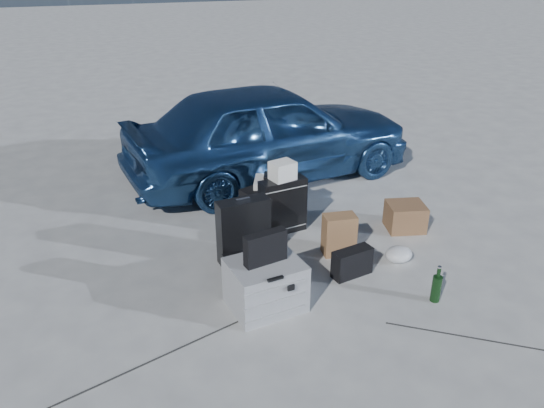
# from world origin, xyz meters

# --- Properties ---
(ground) EXTENTS (60.00, 60.00, 0.00)m
(ground) POSITION_xyz_m (0.00, 0.00, 0.00)
(ground) COLOR beige
(ground) RESTS_ON ground
(car) EXTENTS (4.05, 2.08, 1.32)m
(car) POSITION_xyz_m (0.34, 2.60, 0.66)
(car) COLOR #2F5D97
(car) RESTS_ON ground
(pelican_case) EXTENTS (0.67, 0.58, 0.45)m
(pelican_case) POSITION_xyz_m (-0.64, -0.18, 0.22)
(pelican_case) COLOR #A2A4A7
(pelican_case) RESTS_ON ground
(laptop_bag) EXTENTS (0.39, 0.17, 0.28)m
(laptop_bag) POSITION_xyz_m (-0.64, -0.17, 0.59)
(laptop_bag) COLOR black
(laptop_bag) RESTS_ON pelican_case
(briefcase) EXTENTS (0.48, 0.15, 0.37)m
(briefcase) POSITION_xyz_m (-0.69, 0.17, 0.18)
(briefcase) COLOR black
(briefcase) RESTS_ON ground
(suitcase_left) EXTENTS (0.53, 0.24, 0.67)m
(suitcase_left) POSITION_xyz_m (-0.60, 0.62, 0.34)
(suitcase_left) COLOR black
(suitcase_left) RESTS_ON ground
(suitcase_right) EXTENTS (0.54, 0.26, 0.62)m
(suitcase_right) POSITION_xyz_m (-0.03, 1.08, 0.31)
(suitcase_right) COLOR black
(suitcase_right) RESTS_ON ground
(white_carton) EXTENTS (0.29, 0.26, 0.20)m
(white_carton) POSITION_xyz_m (-0.02, 1.09, 0.72)
(white_carton) COLOR white
(white_carton) RESTS_ON suitcase_right
(duffel_bag) EXTENTS (0.82, 0.56, 0.38)m
(duffel_bag) POSITION_xyz_m (0.01, 1.49, 0.19)
(duffel_bag) COLOR black
(duffel_bag) RESTS_ON ground
(flat_box_white) EXTENTS (0.54, 0.48, 0.08)m
(flat_box_white) POSITION_xyz_m (0.02, 1.50, 0.42)
(flat_box_white) COLOR white
(flat_box_white) RESTS_ON duffel_bag
(flat_box_black) EXTENTS (0.32, 0.27, 0.06)m
(flat_box_black) POSITION_xyz_m (0.04, 1.50, 0.48)
(flat_box_black) COLOR black
(flat_box_black) RESTS_ON flat_box_white
(kraft_bag) EXTENTS (0.35, 0.23, 0.43)m
(kraft_bag) POSITION_xyz_m (0.36, 0.44, 0.22)
(kraft_bag) COLOR #945F40
(kraft_bag) RESTS_ON ground
(cardboard_box) EXTENTS (0.47, 0.44, 0.30)m
(cardboard_box) POSITION_xyz_m (1.30, 0.68, 0.15)
(cardboard_box) COLOR brown
(cardboard_box) RESTS_ON ground
(plastic_bag) EXTENTS (0.31, 0.27, 0.16)m
(plastic_bag) POSITION_xyz_m (0.87, 0.09, 0.08)
(plastic_bag) COLOR silver
(plastic_bag) RESTS_ON ground
(messenger_bag) EXTENTS (0.42, 0.22, 0.28)m
(messenger_bag) POSITION_xyz_m (0.30, 0.02, 0.14)
(messenger_bag) COLOR black
(messenger_bag) RESTS_ON ground
(green_bottle) EXTENTS (0.11, 0.11, 0.34)m
(green_bottle) POSITION_xyz_m (0.82, -0.60, 0.17)
(green_bottle) COLOR black
(green_bottle) RESTS_ON ground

